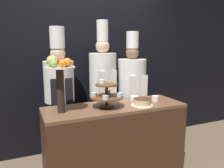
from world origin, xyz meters
TOP-DOWN VIEW (x-y plane):
  - wall_back at (0.00, 1.19)m, footprint 10.00×0.06m
  - buffet_counter at (0.00, 0.29)m, footprint 1.71×0.58m
  - tiered_stand at (-0.12, 0.28)m, footprint 0.39×0.39m
  - fruit_pedestal at (-0.65, 0.28)m, footprint 0.33×0.33m
  - cake_round at (0.30, 0.17)m, footprint 0.26×0.26m
  - cup_white at (0.58, 0.30)m, footprint 0.09×0.09m
  - serving_bowl_far at (0.33, 0.41)m, footprint 0.12×0.11m
  - chef_left at (-0.57, 0.80)m, footprint 0.39×0.39m
  - chef_center_left at (0.04, 0.80)m, footprint 0.38×0.38m
  - chef_center_right at (0.50, 0.80)m, footprint 0.42×0.42m

SIDE VIEW (x-z plane):
  - buffet_counter at x=0.00m, z-range 0.00..0.88m
  - serving_bowl_far at x=0.33m, z-range 0.83..0.99m
  - cup_white at x=0.58m, z-range 0.88..0.95m
  - cake_round at x=0.30m, z-range 0.88..0.97m
  - chef_center_right at x=0.50m, z-range 0.06..1.86m
  - chef_left at x=-0.57m, z-range 0.07..1.91m
  - chef_center_left at x=0.04m, z-range 0.06..2.00m
  - tiered_stand at x=-0.12m, z-range 0.88..1.19m
  - fruit_pedestal at x=-0.65m, z-range 1.00..1.62m
  - wall_back at x=0.00m, z-range 0.00..2.80m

